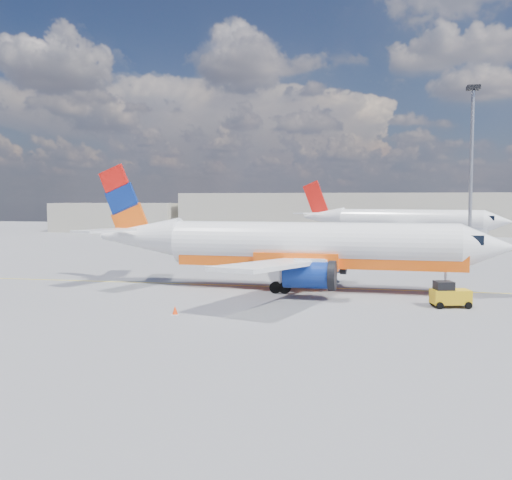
% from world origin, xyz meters
% --- Properties ---
extents(ground, '(240.00, 240.00, 0.00)m').
position_xyz_m(ground, '(0.00, 0.00, 0.00)').
color(ground, slate).
rests_on(ground, ground).
extents(taxi_line, '(70.00, 0.15, 0.01)m').
position_xyz_m(taxi_line, '(0.00, 3.00, 0.01)').
color(taxi_line, yellow).
rests_on(taxi_line, ground).
extents(terminal_main, '(70.00, 14.00, 8.00)m').
position_xyz_m(terminal_main, '(5.00, 75.00, 4.00)').
color(terminal_main, '#ABA593').
rests_on(terminal_main, ground).
extents(terminal_annex, '(26.00, 10.00, 6.00)m').
position_xyz_m(terminal_annex, '(-45.00, 72.00, 3.00)').
color(terminal_annex, '#ABA593').
rests_on(terminal_annex, ground).
extents(main_jet, '(31.62, 24.99, 9.58)m').
position_xyz_m(main_jet, '(1.91, 2.08, 3.19)').
color(main_jet, white).
rests_on(main_jet, ground).
extents(second_jet, '(32.79, 24.96, 9.93)m').
position_xyz_m(second_jet, '(12.33, 51.41, 3.31)').
color(second_jet, white).
rests_on(second_jet, ground).
extents(gse_tug, '(2.51, 1.87, 1.63)m').
position_xyz_m(gse_tug, '(11.97, -3.29, 0.77)').
color(gse_tug, black).
rests_on(gse_tug, ground).
extents(traffic_cone, '(0.38, 0.38, 0.53)m').
position_xyz_m(traffic_cone, '(-3.92, -8.82, 0.26)').
color(traffic_cone, white).
rests_on(traffic_cone, ground).
extents(floodlight_mast, '(1.49, 1.49, 20.38)m').
position_xyz_m(floodlight_mast, '(19.17, 33.43, 12.22)').
color(floodlight_mast, '#9898A0').
rests_on(floodlight_mast, ground).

